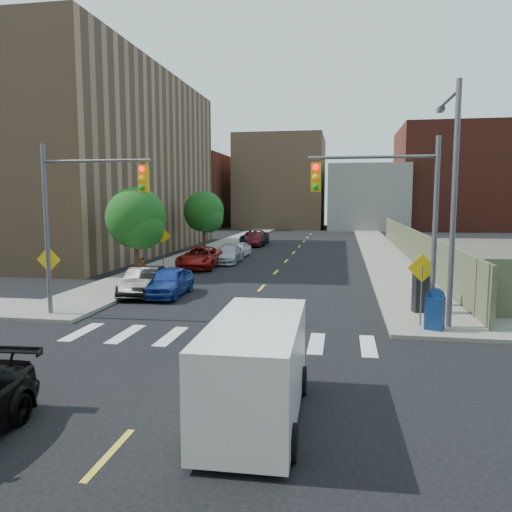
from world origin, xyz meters
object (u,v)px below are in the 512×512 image
at_px(pedestrian_east, 425,283).
at_px(parked_car_black, 144,281).
at_px(parked_car_red, 200,257).
at_px(parked_car_blue, 169,282).
at_px(parked_car_white, 238,249).
at_px(parked_car_grey, 255,237).
at_px(mailbox, 435,309).
at_px(cargo_van, 257,365).
at_px(pedestrian_west, 143,272).
at_px(parked_car_silver, 228,254).
at_px(parked_car_maroon, 255,239).
at_px(payphone, 420,290).

bearing_deg(pedestrian_east, parked_car_black, 2.30).
bearing_deg(parked_car_red, parked_car_black, -92.18).
height_order(parked_car_blue, parked_car_black, parked_car_blue).
relative_size(parked_car_white, pedestrian_east, 2.00).
bearing_deg(parked_car_black, parked_car_grey, 83.03).
distance_m(mailbox, pedestrian_east, 4.48).
bearing_deg(parked_car_blue, parked_car_white, 88.98).
height_order(parked_car_black, pedestrian_east, pedestrian_east).
bearing_deg(parked_car_grey, pedestrian_east, -68.78).
xyz_separation_m(cargo_van, pedestrian_west, (-8.77, 14.67, -0.26)).
bearing_deg(parked_car_white, parked_car_blue, -86.10).
relative_size(parked_car_red, parked_car_grey, 0.94).
distance_m(parked_car_blue, pedestrian_west, 2.76).
bearing_deg(parked_car_black, pedestrian_east, -7.91).
bearing_deg(parked_car_grey, parked_car_red, -95.05).
bearing_deg(parked_car_grey, cargo_van, -82.76).
bearing_deg(parked_car_grey, pedestrian_west, -96.11).
bearing_deg(cargo_van, parked_car_silver, 103.32).
xyz_separation_m(parked_car_white, pedestrian_west, (-2.10, -15.12, 0.27)).
bearing_deg(pedestrian_east, cargo_van, 70.66).
bearing_deg(parked_car_maroon, parked_car_grey, 100.04).
height_order(parked_car_grey, mailbox, mailbox).
bearing_deg(parked_car_silver, pedestrian_west, -101.32).
bearing_deg(parked_car_grey, parked_car_silver, -90.54).
bearing_deg(parked_car_blue, parked_car_black, 179.07).
bearing_deg(parked_car_grey, payphone, -70.68).
bearing_deg(parked_car_grey, parked_car_black, -94.27).
distance_m(cargo_van, mailbox, 9.40).
bearing_deg(parked_car_red, mailbox, -51.09).
height_order(parked_car_white, mailbox, mailbox).
height_order(pedestrian_west, pedestrian_east, pedestrian_east).
xyz_separation_m(cargo_van, mailbox, (5.14, 7.86, -0.29)).
height_order(parked_car_blue, cargo_van, cargo_van).
relative_size(parked_car_maroon, payphone, 2.36).
bearing_deg(parked_car_white, parked_car_silver, -86.10).
height_order(parked_car_silver, cargo_van, cargo_van).
xyz_separation_m(parked_car_white, payphone, (11.71, -19.11, 0.43)).
height_order(parked_car_grey, cargo_van, cargo_van).
height_order(parked_car_blue, parked_car_red, parked_car_red).
bearing_deg(payphone, parked_car_black, 155.11).
height_order(parked_car_red, payphone, payphone).
relative_size(payphone, pedestrian_east, 0.98).
bearing_deg(pedestrian_east, mailbox, 90.21).
distance_m(cargo_van, payphone, 11.81).
height_order(parked_car_black, mailbox, mailbox).
bearing_deg(parked_car_silver, parked_car_black, -96.42).
relative_size(parked_car_blue, pedestrian_east, 2.24).
xyz_separation_m(pedestrian_west, pedestrian_east, (14.26, -2.34, 0.18)).
relative_size(parked_car_blue, parked_car_maroon, 0.97).
height_order(parked_car_white, pedestrian_west, pedestrian_west).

